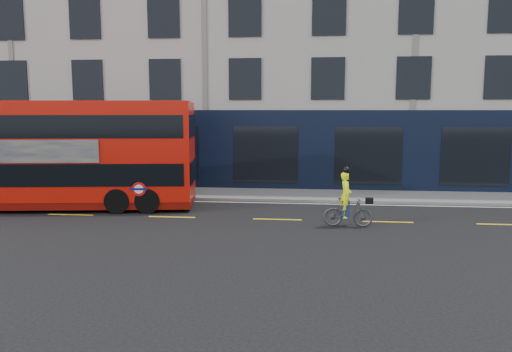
# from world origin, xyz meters

# --- Properties ---
(ground) EXTENTS (120.00, 120.00, 0.00)m
(ground) POSITION_xyz_m (0.00, 0.00, 0.00)
(ground) COLOR black
(ground) RESTS_ON ground
(pavement) EXTENTS (60.00, 3.00, 0.12)m
(pavement) POSITION_xyz_m (0.00, 6.50, 0.06)
(pavement) COLOR slate
(pavement) RESTS_ON ground
(kerb) EXTENTS (60.00, 0.12, 0.13)m
(kerb) POSITION_xyz_m (0.00, 5.00, 0.07)
(kerb) COLOR gray
(kerb) RESTS_ON ground
(building_terrace) EXTENTS (50.00, 10.07, 15.00)m
(building_terrace) POSITION_xyz_m (0.00, 12.94, 7.49)
(building_terrace) COLOR #A19E98
(building_terrace) RESTS_ON ground
(road_edge_line) EXTENTS (58.00, 0.10, 0.01)m
(road_edge_line) POSITION_xyz_m (0.00, 4.70, 0.00)
(road_edge_line) COLOR silver
(road_edge_line) RESTS_ON ground
(lane_dashes) EXTENTS (58.00, 0.12, 0.01)m
(lane_dashes) POSITION_xyz_m (0.00, 1.50, 0.00)
(lane_dashes) COLOR yellow
(lane_dashes) RESTS_ON ground
(bus) EXTENTS (11.07, 3.89, 4.38)m
(bus) POSITION_xyz_m (-4.93, 2.71, 2.24)
(bus) COLOR red
(bus) RESTS_ON ground
(cyclist) EXTENTS (1.71, 0.59, 2.10)m
(cyclist) POSITION_xyz_m (6.48, 0.63, 0.70)
(cyclist) COLOR #424447
(cyclist) RESTS_ON ground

